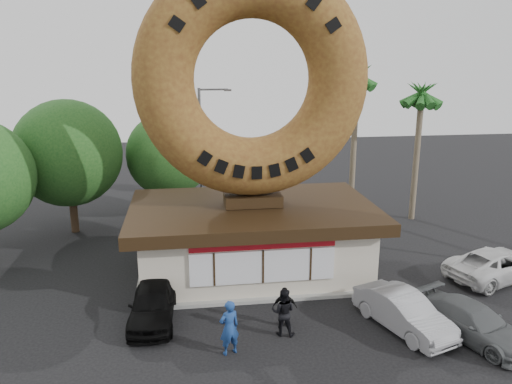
{
  "coord_description": "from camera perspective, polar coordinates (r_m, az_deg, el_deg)",
  "views": [
    {
      "loc": [
        -2.97,
        -15.74,
        9.85
      ],
      "look_at": [
        -0.13,
        4.0,
        4.44
      ],
      "focal_mm": 35.0,
      "sensor_mm": 36.0,
      "label": 1
    }
  ],
  "objects": [
    {
      "name": "palm_near",
      "position": [
        31.57,
        11.47,
        12.26
      ],
      "size": [
        2.6,
        2.6,
        9.75
      ],
      "color": "#726651",
      "rests_on": "ground"
    },
    {
      "name": "car_silver",
      "position": [
        19.83,
        16.5,
        -12.99
      ],
      "size": [
        2.81,
        4.5,
        1.4
      ],
      "primitive_type": "imported",
      "rotation": [
        0.0,
        0.0,
        0.34
      ],
      "color": "gray",
      "rests_on": "ground"
    },
    {
      "name": "person_right",
      "position": [
        19.25,
        3.31,
        -12.97
      ],
      "size": [
        0.97,
        0.56,
        1.56
      ],
      "primitive_type": "imported",
      "rotation": [
        0.0,
        0.0,
        2.94
      ],
      "color": "black",
      "rests_on": "ground"
    },
    {
      "name": "donut_shop",
      "position": [
        23.37,
        -0.37,
        -5.07
      ],
      "size": [
        11.2,
        7.2,
        3.8
      ],
      "color": "beige",
      "rests_on": "ground"
    },
    {
      "name": "tree_mid",
      "position": [
        31.31,
        -9.94,
        4.2
      ],
      "size": [
        5.2,
        5.2,
        6.63
      ],
      "color": "#473321",
      "rests_on": "ground"
    },
    {
      "name": "person_left",
      "position": [
        17.53,
        -3.08,
        -15.21
      ],
      "size": [
        0.84,
        0.7,
        1.98
      ],
      "primitive_type": "imported",
      "rotation": [
        0.0,
        0.0,
        3.51
      ],
      "color": "navy",
      "rests_on": "ground"
    },
    {
      "name": "giant_donut",
      "position": [
        21.97,
        -0.41,
        12.7
      ],
      "size": [
        10.21,
        2.6,
        10.21
      ],
      "primitive_type": "torus",
      "rotation": [
        1.57,
        0.0,
        0.0
      ],
      "color": "olive",
      "rests_on": "donut_shop"
    },
    {
      "name": "ground",
      "position": [
        18.81,
        2.23,
        -16.43
      ],
      "size": [
        90.0,
        90.0,
        0.0
      ],
      "primitive_type": "plane",
      "color": "black",
      "rests_on": "ground"
    },
    {
      "name": "street_lamp",
      "position": [
        32.21,
        -6.11,
        5.49
      ],
      "size": [
        2.11,
        0.2,
        8.0
      ],
      "color": "#59595E",
      "rests_on": "ground"
    },
    {
      "name": "car_grey",
      "position": [
        20.11,
        23.58,
        -13.49
      ],
      "size": [
        3.34,
        4.7,
        1.26
      ],
      "primitive_type": "imported",
      "rotation": [
        0.0,
        0.0,
        0.4
      ],
      "color": "slate",
      "rests_on": "ground"
    },
    {
      "name": "car_black",
      "position": [
        20.0,
        -11.73,
        -12.36
      ],
      "size": [
        1.86,
        4.23,
        1.42
      ],
      "primitive_type": "imported",
      "rotation": [
        0.0,
        0.0,
        -0.04
      ],
      "color": "black",
      "rests_on": "ground"
    },
    {
      "name": "car_white",
      "position": [
        25.52,
        25.76,
        -7.44
      ],
      "size": [
        5.48,
        3.83,
        1.39
      ],
      "primitive_type": "imported",
      "rotation": [
        0.0,
        0.0,
        1.91
      ],
      "color": "silver",
      "rests_on": "ground"
    },
    {
      "name": "person_center",
      "position": [
        18.65,
        3.13,
        -13.54
      ],
      "size": [
        1.03,
        0.91,
        1.8
      ],
      "primitive_type": "imported",
      "rotation": [
        0.0,
        0.0,
        2.84
      ],
      "color": "black",
      "rests_on": "ground"
    },
    {
      "name": "palm_far",
      "position": [
        31.6,
        18.39,
        10.11
      ],
      "size": [
        2.6,
        2.6,
        8.75
      ],
      "color": "#726651",
      "rests_on": "ground"
    },
    {
      "name": "tree_west",
      "position": [
        29.93,
        -20.7,
        4.16
      ],
      "size": [
        6.0,
        6.0,
        7.65
      ],
      "color": "#473321",
      "rests_on": "ground"
    }
  ]
}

